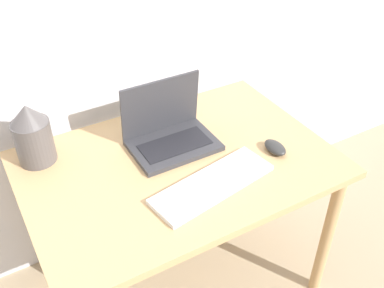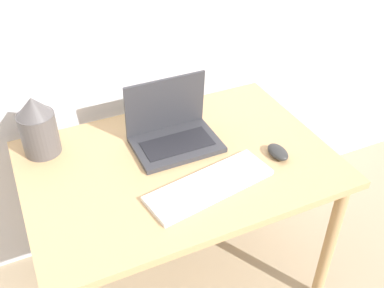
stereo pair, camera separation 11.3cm
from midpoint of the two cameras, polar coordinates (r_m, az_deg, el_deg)
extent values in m
cube|color=tan|center=(1.69, -3.69, -2.69)|extent=(1.15, 0.79, 0.03)
cylinder|color=tan|center=(1.98, 15.19, -11.29)|extent=(0.05, 0.05, 0.69)
cylinder|color=tan|center=(2.09, -20.60, -9.46)|extent=(0.05, 0.05, 0.69)
cylinder|color=tan|center=(2.35, 4.18, -0.83)|extent=(0.05, 0.05, 0.69)
cube|color=#333338|center=(1.75, -4.21, -0.19)|extent=(0.33, 0.23, 0.02)
cube|color=black|center=(1.73, -4.06, -0.09)|extent=(0.27, 0.13, 0.00)
cube|color=#333338|center=(1.75, -5.88, 4.83)|extent=(0.33, 0.03, 0.23)
cube|color=black|center=(1.76, -6.03, 5.02)|extent=(0.29, 0.02, 0.20)
cube|color=white|center=(1.57, 0.56, -5.18)|extent=(0.48, 0.23, 0.02)
cube|color=silver|center=(1.56, 0.56, -4.90)|extent=(0.44, 0.19, 0.00)
ellipsoid|color=#2D2D2D|center=(1.74, 8.68, -0.49)|extent=(0.06, 0.11, 0.04)
cylinder|color=#514C4C|center=(1.76, -21.16, 0.23)|extent=(0.14, 0.14, 0.17)
cone|color=#514C4C|center=(1.69, -22.05, 3.49)|extent=(0.13, 0.13, 0.07)
camera|label=1|loc=(0.06, -92.03, -1.53)|focal=42.00mm
camera|label=2|loc=(0.06, 87.97, 1.53)|focal=42.00mm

